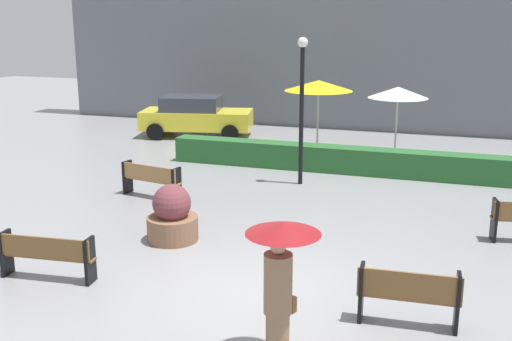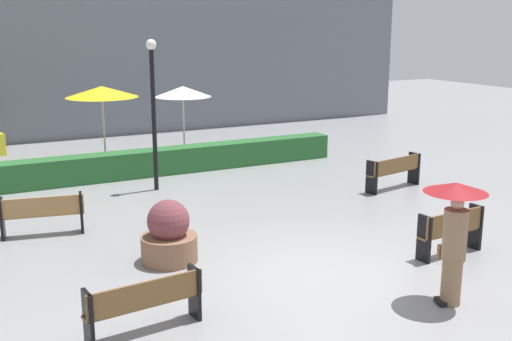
{
  "view_description": "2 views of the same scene",
  "coord_description": "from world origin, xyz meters",
  "px_view_note": "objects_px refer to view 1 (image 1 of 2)",
  "views": [
    {
      "loc": [
        3.14,
        -9.31,
        4.58
      ],
      "look_at": [
        -0.97,
        2.98,
        1.28
      ],
      "focal_mm": 42.84,
      "sensor_mm": 36.0,
      "label": 1
    },
    {
      "loc": [
        -5.92,
        -9.0,
        4.41
      ],
      "look_at": [
        0.13,
        2.79,
        1.25
      ],
      "focal_mm": 43.35,
      "sensor_mm": 36.0,
      "label": 2
    }
  ],
  "objects_px": {
    "bench_near_right": "(409,294)",
    "planter_pot": "(172,217)",
    "patio_umbrella_white": "(398,93)",
    "pedestrian_with_umbrella": "(280,273)",
    "lamp_post": "(302,96)",
    "patio_umbrella_yellow": "(319,86)",
    "parked_car": "(196,116)",
    "bench_near_left": "(46,253)",
    "bench_far_left": "(150,178)"
  },
  "relations": [
    {
      "from": "bench_near_right",
      "to": "planter_pot",
      "type": "distance_m",
      "value": 5.45
    },
    {
      "from": "bench_near_right",
      "to": "patio_umbrella_white",
      "type": "xyz_separation_m",
      "value": [
        -1.36,
        11.01,
        1.68
      ]
    },
    {
      "from": "planter_pot",
      "to": "pedestrian_with_umbrella",
      "type": "bearing_deg",
      "value": -47.67
    },
    {
      "from": "lamp_post",
      "to": "patio_umbrella_yellow",
      "type": "height_order",
      "value": "lamp_post"
    },
    {
      "from": "patio_umbrella_yellow",
      "to": "patio_umbrella_white",
      "type": "height_order",
      "value": "patio_umbrella_yellow"
    },
    {
      "from": "bench_near_right",
      "to": "patio_umbrella_white",
      "type": "bearing_deg",
      "value": 97.03
    },
    {
      "from": "patio_umbrella_yellow",
      "to": "planter_pot",
      "type": "bearing_deg",
      "value": -96.35
    },
    {
      "from": "lamp_post",
      "to": "parked_car",
      "type": "relative_size",
      "value": 0.9
    },
    {
      "from": "planter_pot",
      "to": "patio_umbrella_yellow",
      "type": "height_order",
      "value": "patio_umbrella_yellow"
    },
    {
      "from": "bench_near_left",
      "to": "parked_car",
      "type": "xyz_separation_m",
      "value": [
        -2.91,
        13.05,
        0.32
      ]
    },
    {
      "from": "bench_far_left",
      "to": "patio_umbrella_white",
      "type": "bearing_deg",
      "value": 48.12
    },
    {
      "from": "bench_far_left",
      "to": "patio_umbrella_white",
      "type": "xyz_separation_m",
      "value": [
        5.54,
        6.18,
        1.7
      ]
    },
    {
      "from": "patio_umbrella_white",
      "to": "parked_car",
      "type": "xyz_separation_m",
      "value": [
        -7.79,
        1.75,
        -1.4
      ]
    },
    {
      "from": "bench_far_left",
      "to": "parked_car",
      "type": "bearing_deg",
      "value": 105.85
    },
    {
      "from": "patio_umbrella_yellow",
      "to": "bench_far_left",
      "type": "bearing_deg",
      "value": -114.36
    },
    {
      "from": "planter_pot",
      "to": "patio_umbrella_white",
      "type": "distance_m",
      "value": 9.67
    },
    {
      "from": "bench_near_left",
      "to": "pedestrian_with_umbrella",
      "type": "xyz_separation_m",
      "value": [
        4.68,
        -1.27,
        0.82
      ]
    },
    {
      "from": "planter_pot",
      "to": "patio_umbrella_white",
      "type": "bearing_deg",
      "value": 67.58
    },
    {
      "from": "lamp_post",
      "to": "parked_car",
      "type": "height_order",
      "value": "lamp_post"
    },
    {
      "from": "bench_near_right",
      "to": "bench_near_left",
      "type": "bearing_deg",
      "value": -177.25
    },
    {
      "from": "bench_far_left",
      "to": "pedestrian_with_umbrella",
      "type": "xyz_separation_m",
      "value": [
        5.34,
        -6.39,
        0.79
      ]
    },
    {
      "from": "bench_far_left",
      "to": "pedestrian_with_umbrella",
      "type": "distance_m",
      "value": 8.37
    },
    {
      "from": "pedestrian_with_umbrella",
      "to": "bench_far_left",
      "type": "bearing_deg",
      "value": 129.86
    },
    {
      "from": "bench_far_left",
      "to": "patio_umbrella_yellow",
      "type": "relative_size",
      "value": 0.7
    },
    {
      "from": "bench_near_right",
      "to": "parked_car",
      "type": "bearing_deg",
      "value": 125.63
    },
    {
      "from": "bench_near_left",
      "to": "patio_umbrella_white",
      "type": "bearing_deg",
      "value": 66.67
    },
    {
      "from": "bench_near_right",
      "to": "pedestrian_with_umbrella",
      "type": "xyz_separation_m",
      "value": [
        -1.56,
        -1.56,
        0.78
      ]
    },
    {
      "from": "parked_car",
      "to": "lamp_post",
      "type": "bearing_deg",
      "value": -44.1
    },
    {
      "from": "pedestrian_with_umbrella",
      "to": "patio_umbrella_yellow",
      "type": "height_order",
      "value": "patio_umbrella_yellow"
    },
    {
      "from": "bench_far_left",
      "to": "parked_car",
      "type": "xyz_separation_m",
      "value": [
        -2.25,
        7.92,
        0.3
      ]
    },
    {
      "from": "bench_far_left",
      "to": "lamp_post",
      "type": "height_order",
      "value": "lamp_post"
    },
    {
      "from": "planter_pot",
      "to": "lamp_post",
      "type": "xyz_separation_m",
      "value": [
        1.43,
        5.14,
        1.95
      ]
    },
    {
      "from": "pedestrian_with_umbrella",
      "to": "patio_umbrella_white",
      "type": "xyz_separation_m",
      "value": [
        0.2,
        12.57,
        0.9
      ]
    },
    {
      "from": "pedestrian_with_umbrella",
      "to": "planter_pot",
      "type": "height_order",
      "value": "pedestrian_with_umbrella"
    },
    {
      "from": "bench_far_left",
      "to": "bench_near_left",
      "type": "bearing_deg",
      "value": -82.65
    },
    {
      "from": "lamp_post",
      "to": "patio_umbrella_white",
      "type": "bearing_deg",
      "value": 59.0
    },
    {
      "from": "bench_near_right",
      "to": "lamp_post",
      "type": "distance_m",
      "value": 8.38
    },
    {
      "from": "bench_near_left",
      "to": "patio_umbrella_white",
      "type": "height_order",
      "value": "patio_umbrella_white"
    },
    {
      "from": "pedestrian_with_umbrella",
      "to": "patio_umbrella_yellow",
      "type": "distance_m",
      "value": 13.09
    },
    {
      "from": "bench_far_left",
      "to": "patio_umbrella_yellow",
      "type": "distance_m",
      "value": 7.29
    },
    {
      "from": "patio_umbrella_white",
      "to": "lamp_post",
      "type": "bearing_deg",
      "value": -121.0
    },
    {
      "from": "patio_umbrella_yellow",
      "to": "lamp_post",
      "type": "bearing_deg",
      "value": -83.86
    },
    {
      "from": "pedestrian_with_umbrella",
      "to": "parked_car",
      "type": "xyz_separation_m",
      "value": [
        -7.59,
        14.32,
        -0.5
      ]
    },
    {
      "from": "bench_near_right",
      "to": "planter_pot",
      "type": "xyz_separation_m",
      "value": [
        -4.99,
        2.2,
        -0.02
      ]
    },
    {
      "from": "bench_far_left",
      "to": "parked_car",
      "type": "height_order",
      "value": "parked_car"
    },
    {
      "from": "bench_near_left",
      "to": "bench_near_right",
      "type": "relative_size",
      "value": 1.16
    },
    {
      "from": "pedestrian_with_umbrella",
      "to": "lamp_post",
      "type": "bearing_deg",
      "value": 102.67
    },
    {
      "from": "pedestrian_with_umbrella",
      "to": "bench_near_right",
      "type": "bearing_deg",
      "value": 45.17
    },
    {
      "from": "bench_near_right",
      "to": "parked_car",
      "type": "height_order",
      "value": "parked_car"
    },
    {
      "from": "planter_pot",
      "to": "patio_umbrella_yellow",
      "type": "xyz_separation_m",
      "value": [
        1.01,
        9.06,
        1.8
      ]
    }
  ]
}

